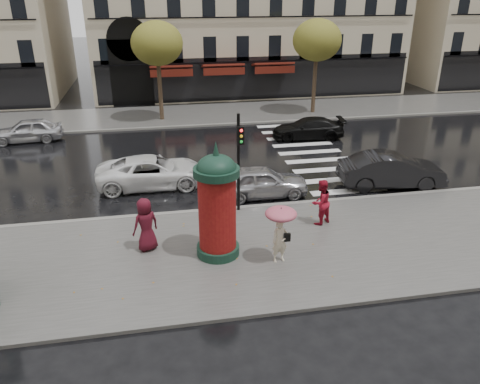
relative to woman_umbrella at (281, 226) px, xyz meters
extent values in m
plane|color=black|center=(-1.25, 1.35, -1.45)|extent=(160.00, 160.00, 0.00)
cube|color=#474744|center=(-1.25, 0.85, -1.39)|extent=(90.00, 7.00, 0.12)
cube|color=#474744|center=(-1.25, 20.35, -1.39)|extent=(90.00, 6.00, 0.12)
cube|color=slate|center=(-1.25, 4.35, -1.38)|extent=(90.00, 0.25, 0.14)
cube|color=slate|center=(-1.25, 17.35, -1.38)|extent=(90.00, 0.25, 0.14)
cube|color=silver|center=(4.75, 10.95, -1.44)|extent=(3.60, 11.75, 0.01)
cylinder|color=#38281C|center=(-3.25, 19.35, 1.15)|extent=(0.28, 0.28, 5.20)
ellipsoid|color=#565D1D|center=(-3.25, 19.35, 3.75)|extent=(3.40, 3.40, 2.89)
cylinder|color=#38281C|center=(7.75, 19.35, 1.15)|extent=(0.28, 0.28, 5.20)
ellipsoid|color=#565D1D|center=(7.75, 19.35, 3.75)|extent=(3.40, 3.40, 2.89)
imported|color=beige|center=(0.00, 0.00, -0.57)|extent=(0.60, 0.44, 1.51)
cylinder|color=black|center=(0.00, 0.00, -0.07)|extent=(0.02, 0.02, 0.96)
ellipsoid|color=#B4216E|center=(0.00, 0.00, 0.44)|extent=(1.05, 1.05, 0.37)
cone|color=black|center=(0.00, 0.00, 0.65)|extent=(0.04, 0.04, 0.08)
cube|color=black|center=(0.22, -0.06, -0.42)|extent=(0.22, 0.10, 0.28)
imported|color=maroon|center=(2.26, 2.36, -0.42)|extent=(1.10, 1.01, 1.82)
imported|color=#4C0F1B|center=(-4.36, 1.61, -0.37)|extent=(1.12, 0.98, 1.93)
cylinder|color=#133125|center=(-1.97, 0.85, -1.17)|extent=(1.47, 1.47, 0.32)
cylinder|color=maroon|center=(-1.97, 0.85, 0.30)|extent=(1.26, 1.26, 2.63)
cylinder|color=#133125|center=(-1.97, 0.85, 1.72)|extent=(1.51, 1.51, 0.26)
ellipsoid|color=#133125|center=(-1.97, 0.85, 1.82)|extent=(1.30, 1.30, 0.91)
cone|color=#133125|center=(-1.97, 0.85, 2.51)|extent=(0.21, 0.21, 0.47)
cylinder|color=black|center=(-0.63, 4.15, 0.70)|extent=(0.12, 0.12, 4.07)
cube|color=black|center=(-0.59, 3.93, 1.92)|extent=(0.28, 0.22, 0.71)
imported|color=#AEAEB3|center=(0.65, 5.55, -0.75)|extent=(4.16, 1.73, 1.41)
imported|color=black|center=(6.85, 5.55, -0.66)|extent=(4.98, 2.28, 1.58)
imported|color=white|center=(-4.06, 7.64, -0.74)|extent=(5.12, 2.37, 1.42)
imported|color=black|center=(5.44, 13.52, -0.82)|extent=(4.55, 2.30, 1.27)
imported|color=silver|center=(-11.37, 16.00, -0.75)|extent=(4.22, 2.02, 1.39)
camera|label=1|loc=(-3.80, -13.05, 7.17)|focal=35.00mm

